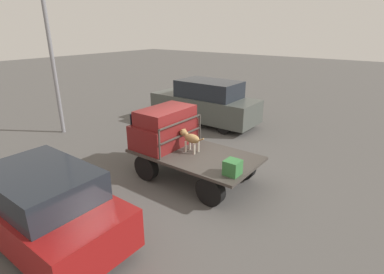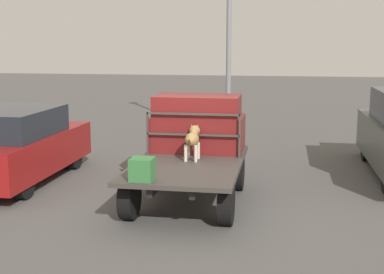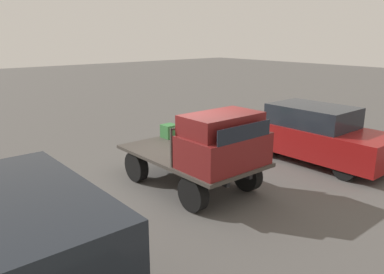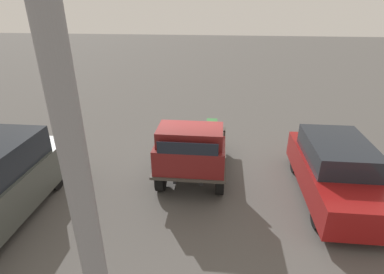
{
  "view_description": "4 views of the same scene",
  "coord_description": "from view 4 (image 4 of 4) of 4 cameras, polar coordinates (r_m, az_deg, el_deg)",
  "views": [
    {
      "loc": [
        -4.71,
        6.41,
        4.26
      ],
      "look_at": [
        0.13,
        -0.05,
        1.29
      ],
      "focal_mm": 28.0,
      "sensor_mm": 36.0,
      "label": 1
    },
    {
      "loc": [
        -9.9,
        -1.78,
        3.11
      ],
      "look_at": [
        0.13,
        -0.05,
        1.29
      ],
      "focal_mm": 50.0,
      "sensor_mm": 36.0,
      "label": 2
    },
    {
      "loc": [
        6.73,
        -5.62,
        3.64
      ],
      "look_at": [
        0.13,
        -0.05,
        1.29
      ],
      "focal_mm": 35.0,
      "sensor_mm": 36.0,
      "label": 3
    },
    {
      "loc": [
        8.44,
        0.79,
        5.17
      ],
      "look_at": [
        0.13,
        -0.05,
        1.29
      ],
      "focal_mm": 28.0,
      "sensor_mm": 36.0,
      "label": 4
    }
  ],
  "objects": [
    {
      "name": "truck_cab",
      "position": [
        8.26,
        -0.38,
        -2.33
      ],
      "size": [
        1.21,
        1.92,
        1.17
      ],
      "color": "maroon",
      "rests_on": "flatbed_truck"
    },
    {
      "name": "cargo_crate",
      "position": [
        10.8,
        3.82,
        2.28
      ],
      "size": [
        0.38,
        0.38,
        0.38
      ],
      "color": "#337038",
      "rests_on": "flatbed_truck"
    },
    {
      "name": "flatbed_truck",
      "position": [
        9.63,
        0.35,
        -3.41
      ],
      "size": [
        3.64,
        2.04,
        0.83
      ],
      "color": "black",
      "rests_on": "ground"
    },
    {
      "name": "truck_headboard",
      "position": [
        8.83,
        0.06,
        -0.27
      ],
      "size": [
        0.04,
        1.92,
        0.88
      ],
      "color": "#3D3833",
      "rests_on": "flatbed_truck"
    },
    {
      "name": "dog",
      "position": [
        9.15,
        -0.05,
        -0.43
      ],
      "size": [
        0.88,
        0.26,
        0.67
      ],
      "rotation": [
        0.0,
        0.0,
        0.05
      ],
      "color": "beige",
      "rests_on": "flatbed_truck"
    },
    {
      "name": "parked_sedan",
      "position": [
        9.24,
        25.67,
        -5.8
      ],
      "size": [
        4.23,
        1.78,
        1.66
      ],
      "rotation": [
        0.0,
        0.0,
        0.11
      ],
      "color": "black",
      "rests_on": "ground"
    },
    {
      "name": "ground_plane",
      "position": [
        9.93,
        0.34,
        -6.46
      ],
      "size": [
        80.0,
        80.0,
        0.0
      ],
      "primitive_type": "plane",
      "color": "#514F4C"
    }
  ]
}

